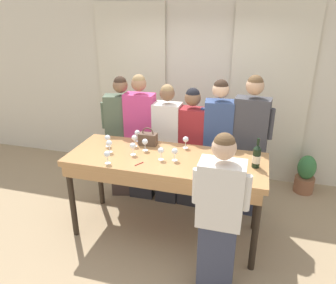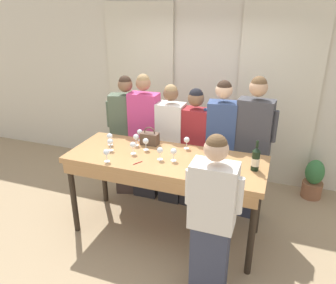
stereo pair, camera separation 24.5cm
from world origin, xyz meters
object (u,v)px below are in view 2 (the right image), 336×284
Objects in this scene: wine_glass_front_right at (136,137)px; wine_glass_back_mid at (187,140)px; wine_glass_front_mid at (160,151)px; guest_navy_coat at (220,147)px; host_pouring at (212,218)px; wine_glass_center_right at (110,142)px; wine_glass_back_left at (106,153)px; tasting_bar at (165,165)px; wine_glass_center_left at (140,132)px; wine_glass_back_right at (174,152)px; guest_olive_jacket at (128,136)px; potted_plant at (313,180)px; wine_glass_near_host at (110,137)px; wine_glass_center_mid at (146,142)px; handbag at (150,138)px; guest_pink_top at (145,137)px; guest_cream_sweater at (171,144)px; guest_striped_shirt at (194,148)px; guest_beige_cap at (252,148)px; wine_glass_front_left at (133,145)px; wine_bottle at (256,159)px.

wine_glass_front_right is 1.00× the size of wine_glass_back_mid.
guest_navy_coat is at bearing 56.59° from wine_glass_front_mid.
host_pouring reaches higher than wine_glass_front_right.
wine_glass_center_right is 1.00× the size of wine_glass_back_left.
tasting_bar is 0.64m from wine_glass_center_left.
wine_glass_back_right is 1.25m from guest_olive_jacket.
guest_navy_coat is 3.04× the size of potted_plant.
wine_glass_center_left is 0.39m from wine_glass_near_host.
wine_glass_center_mid is 1.01m from guest_navy_coat.
wine_glass_front_mid and wine_glass_back_right have the same top height.
potted_plant is (1.59, 1.18, -0.85)m from wine_glass_back_mid.
potted_plant is at bearing 30.38° from handbag.
guest_pink_top is (0.26, 0.00, 0.03)m from guest_olive_jacket.
tasting_bar is at bearing 161.84° from wine_glass_back_right.
handbag reaches higher than wine_glass_center_right.
guest_olive_jacket is at bearing 140.57° from handbag.
handbag is 0.38× the size of potted_plant.
handbag is 0.13× the size of guest_navy_coat.
guest_striped_shirt is (0.34, 0.00, -0.01)m from guest_cream_sweater.
guest_cream_sweater reaches higher than tasting_bar.
wine_glass_center_left is 1.00× the size of wine_glass_back_left.
wine_glass_front_left is at bearing -149.24° from guest_beige_cap.
guest_pink_top is (-0.73, 0.40, -0.20)m from wine_glass_back_mid.
guest_pink_top is at bearing 104.05° from wine_glass_front_left.
tasting_bar is 15.32× the size of wine_glass_back_mid.
wine_glass_back_right is at bearing -0.69° from wine_glass_center_right.
wine_glass_back_right is at bearing -10.40° from wine_glass_near_host.
wine_bottle is 0.88m from guest_navy_coat.
wine_bottle is at bearing -19.26° from wine_glass_back_mid.
host_pouring is (1.02, -1.00, -0.25)m from handbag.
potted_plant is (1.60, 0.77, -0.58)m from guest_striped_shirt.
guest_striped_shirt is (0.60, 0.52, -0.27)m from wine_glass_front_right.
guest_olive_jacket is 0.98× the size of guest_pink_top.
guest_beige_cap reaches higher than guest_olive_jacket.
wine_bottle is 2.23× the size of wine_glass_center_left.
wine_glass_front_mid and wine_glass_front_right have the same top height.
wine_glass_center_left is 1.00× the size of wine_glass_near_host.
guest_navy_coat is 1.08× the size of host_pouring.
host_pouring is (0.75, -0.64, -0.28)m from wine_glass_front_mid.
guest_beige_cap is at bearing -137.90° from potted_plant.
guest_pink_top is 1.06× the size of guest_cream_sweater.
wine_bottle is 1.45× the size of handbag.
guest_navy_coat is at bearing 64.23° from wine_glass_back_right.
guest_cream_sweater reaches higher than wine_bottle.
guest_beige_cap is at bearing 0.00° from guest_striped_shirt.
wine_glass_center_left is 0.09× the size of guest_striped_shirt.
potted_plant is (2.05, 1.20, -0.83)m from handbag.
wine_glass_back_mid is at bearing 118.37° from host_pouring.
wine_glass_front_right and wine_glass_back_left have the same top height.
handbag is 1.45m from host_pouring.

